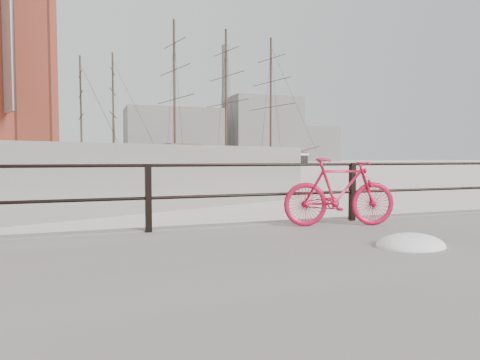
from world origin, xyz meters
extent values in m
imported|color=red|center=(-4.05, -0.61, 0.89)|extent=(1.81, 0.70, 1.09)
ellipsoid|color=white|center=(-4.09, -2.26, 0.51)|extent=(0.90, 0.70, 0.32)
cube|color=gray|center=(20.00, 140.00, 9.00)|extent=(32.00, 18.00, 18.00)
cube|color=gray|center=(55.00, 145.00, 12.00)|extent=(26.00, 20.00, 24.00)
cube|color=gray|center=(78.00, 150.00, 7.00)|extent=(20.00, 16.00, 14.00)
cylinder|color=gray|center=(42.00, 150.00, 22.00)|extent=(2.80, 2.80, 44.00)
camera|label=1|loc=(-7.82, -6.47, 1.44)|focal=32.00mm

